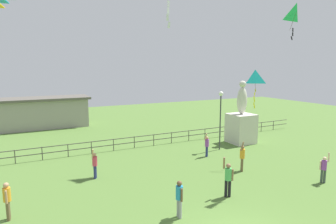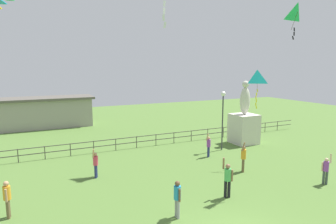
{
  "view_description": "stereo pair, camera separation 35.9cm",
  "coord_description": "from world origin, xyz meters",
  "px_view_note": "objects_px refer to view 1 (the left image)",
  "views": [
    {
      "loc": [
        -6.92,
        -7.46,
        6.49
      ],
      "look_at": [
        -0.04,
        6.29,
        4.09
      ],
      "focal_mm": 30.88,
      "sensor_mm": 36.0,
      "label": 1
    },
    {
      "loc": [
        -6.6,
        -7.62,
        6.49
      ],
      "look_at": [
        -0.04,
        6.29,
        4.09
      ],
      "focal_mm": 30.88,
      "sensor_mm": 36.0,
      "label": 2
    }
  ],
  "objects_px": {
    "person_1": "(95,164)",
    "person_6": "(7,199)",
    "person_5": "(207,145)",
    "person_2": "(179,197)",
    "lamppost": "(221,108)",
    "person_0": "(324,168)",
    "kite_4": "(255,79)",
    "statue_monument": "(241,124)",
    "person_3": "(242,156)",
    "kite_5": "(296,13)",
    "person_4": "(228,177)"
  },
  "relations": [
    {
      "from": "kite_4",
      "to": "person_4",
      "type": "bearing_deg",
      "value": -143.3
    },
    {
      "from": "person_1",
      "to": "person_6",
      "type": "height_order",
      "value": "person_1"
    },
    {
      "from": "statue_monument",
      "to": "person_5",
      "type": "xyz_separation_m",
      "value": [
        -4.87,
        -2.01,
        -0.74
      ]
    },
    {
      "from": "statue_monument",
      "to": "person_4",
      "type": "relative_size",
      "value": 2.61
    },
    {
      "from": "person_5",
      "to": "person_4",
      "type": "bearing_deg",
      "value": -114.99
    },
    {
      "from": "lamppost",
      "to": "person_5",
      "type": "xyz_separation_m",
      "value": [
        -1.95,
        -1.08,
        -2.46
      ]
    },
    {
      "from": "person_1",
      "to": "person_3",
      "type": "xyz_separation_m",
      "value": [
        8.52,
        -2.93,
        0.08
      ]
    },
    {
      "from": "person_0",
      "to": "person_1",
      "type": "distance_m",
      "value": 13.07
    },
    {
      "from": "person_1",
      "to": "person_2",
      "type": "relative_size",
      "value": 1.08
    },
    {
      "from": "person_1",
      "to": "kite_4",
      "type": "bearing_deg",
      "value": -9.74
    },
    {
      "from": "person_3",
      "to": "person_4",
      "type": "xyz_separation_m",
      "value": [
        -3.08,
        -2.51,
        0.05
      ]
    },
    {
      "from": "person_0",
      "to": "kite_4",
      "type": "height_order",
      "value": "kite_4"
    },
    {
      "from": "lamppost",
      "to": "person_3",
      "type": "relative_size",
      "value": 2.37
    },
    {
      "from": "statue_monument",
      "to": "person_6",
      "type": "bearing_deg",
      "value": -162.26
    },
    {
      "from": "person_5",
      "to": "kite_5",
      "type": "xyz_separation_m",
      "value": [
        1.28,
        -5.99,
        8.36
      ]
    },
    {
      "from": "person_2",
      "to": "person_5",
      "type": "distance_m",
      "value": 8.94
    },
    {
      "from": "person_5",
      "to": "person_6",
      "type": "distance_m",
      "value": 13.09
    },
    {
      "from": "statue_monument",
      "to": "person_3",
      "type": "relative_size",
      "value": 2.74
    },
    {
      "from": "person_2",
      "to": "kite_4",
      "type": "xyz_separation_m",
      "value": [
        8.08,
        4.36,
        4.75
      ]
    },
    {
      "from": "lamppost",
      "to": "person_4",
      "type": "xyz_separation_m",
      "value": [
        -4.74,
        -7.07,
        -2.32
      ]
    },
    {
      "from": "statue_monument",
      "to": "person_1",
      "type": "distance_m",
      "value": 13.36
    },
    {
      "from": "person_5",
      "to": "statue_monument",
      "type": "bearing_deg",
      "value": 22.39
    },
    {
      "from": "lamppost",
      "to": "person_5",
      "type": "distance_m",
      "value": 3.32
    },
    {
      "from": "lamppost",
      "to": "kite_5",
      "type": "relative_size",
      "value": 2.5
    },
    {
      "from": "person_2",
      "to": "lamppost",
      "type": "bearing_deg",
      "value": 44.45
    },
    {
      "from": "person_6",
      "to": "kite_4",
      "type": "height_order",
      "value": "kite_4"
    },
    {
      "from": "person_2",
      "to": "kite_5",
      "type": "bearing_deg",
      "value": 5.37
    },
    {
      "from": "person_2",
      "to": "kite_4",
      "type": "distance_m",
      "value": 10.34
    },
    {
      "from": "person_2",
      "to": "person_6",
      "type": "xyz_separation_m",
      "value": [
        -6.64,
        3.1,
        0.0
      ]
    },
    {
      "from": "person_3",
      "to": "person_6",
      "type": "height_order",
      "value": "person_3"
    },
    {
      "from": "statue_monument",
      "to": "person_3",
      "type": "distance_m",
      "value": 7.17
    },
    {
      "from": "statue_monument",
      "to": "person_1",
      "type": "relative_size",
      "value": 2.96
    },
    {
      "from": "person_1",
      "to": "person_5",
      "type": "relative_size",
      "value": 1.02
    },
    {
      "from": "person_2",
      "to": "kite_4",
      "type": "relative_size",
      "value": 0.66
    },
    {
      "from": "person_2",
      "to": "person_1",
      "type": "bearing_deg",
      "value": 110.31
    },
    {
      "from": "person_0",
      "to": "person_5",
      "type": "bearing_deg",
      "value": 114.38
    },
    {
      "from": "person_4",
      "to": "person_5",
      "type": "distance_m",
      "value": 6.6
    },
    {
      "from": "person_1",
      "to": "person_2",
      "type": "xyz_separation_m",
      "value": [
        2.27,
        -6.13,
        0.06
      ]
    },
    {
      "from": "lamppost",
      "to": "person_0",
      "type": "relative_size",
      "value": 2.59
    },
    {
      "from": "person_5",
      "to": "person_2",
      "type": "bearing_deg",
      "value": -131.73
    },
    {
      "from": "statue_monument",
      "to": "lamppost",
      "type": "distance_m",
      "value": 3.51
    },
    {
      "from": "statue_monument",
      "to": "person_2",
      "type": "xyz_separation_m",
      "value": [
        -10.82,
        -8.68,
        -0.68
      ]
    },
    {
      "from": "person_1",
      "to": "person_0",
      "type": "bearing_deg",
      "value": -29.46
    },
    {
      "from": "lamppost",
      "to": "person_2",
      "type": "relative_size",
      "value": 2.77
    },
    {
      "from": "lamppost",
      "to": "person_4",
      "type": "bearing_deg",
      "value": -123.87
    },
    {
      "from": "kite_4",
      "to": "statue_monument",
      "type": "bearing_deg",
      "value": 57.64
    },
    {
      "from": "person_1",
      "to": "person_6",
      "type": "distance_m",
      "value": 5.32
    },
    {
      "from": "person_3",
      "to": "kite_5",
      "type": "bearing_deg",
      "value": -68.62
    },
    {
      "from": "lamppost",
      "to": "person_5",
      "type": "relative_size",
      "value": 2.61
    },
    {
      "from": "person_2",
      "to": "person_3",
      "type": "height_order",
      "value": "person_3"
    }
  ]
}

